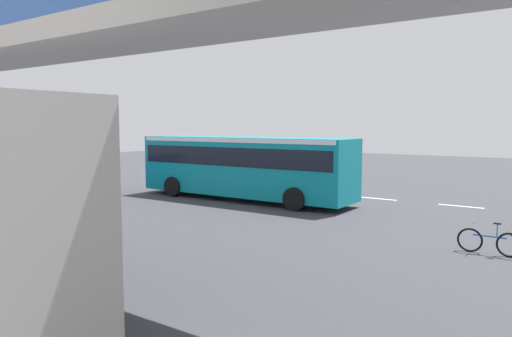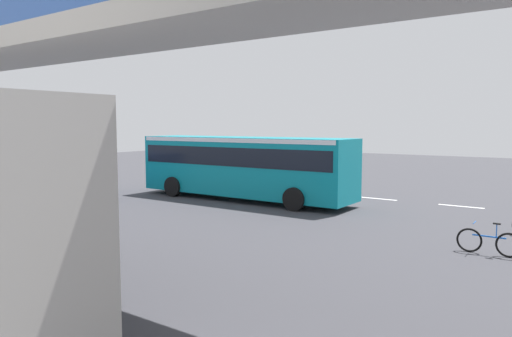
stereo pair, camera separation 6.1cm
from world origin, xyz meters
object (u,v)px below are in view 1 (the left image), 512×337
(city_bus, at_px, (243,162))
(parked_van, at_px, (70,173))
(bicycle_blue, at_px, (489,242))
(pedestrian, at_px, (346,179))
(traffic_sign, at_px, (318,159))

(city_bus, distance_m, parked_van, 9.60)
(bicycle_blue, bearing_deg, parked_van, -0.57)
(city_bus, distance_m, pedestrian, 5.79)
(bicycle_blue, relative_size, traffic_sign, 0.63)
(parked_van, distance_m, bicycle_blue, 20.60)
(pedestrian, distance_m, traffic_sign, 1.97)
(parked_van, distance_m, traffic_sign, 13.56)
(pedestrian, xyz_separation_m, traffic_sign, (1.69, -0.03, 1.00))
(city_bus, height_order, parked_van, city_bus)
(parked_van, height_order, bicycle_blue, parked_van)
(traffic_sign, bearing_deg, parked_van, 38.25)
(bicycle_blue, xyz_separation_m, pedestrian, (8.25, -8.56, 0.51))
(city_bus, relative_size, traffic_sign, 4.12)
(city_bus, xyz_separation_m, parked_van, (8.72, 3.94, -0.70))
(city_bus, height_order, traffic_sign, city_bus)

